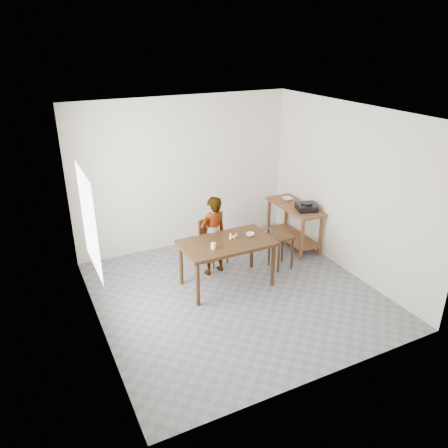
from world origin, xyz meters
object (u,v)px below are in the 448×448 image
prep_counter (293,226)px  dining_table (227,263)px  dining_chair (214,242)px  child (213,236)px  stool (281,251)px

prep_counter → dining_table: bearing=-157.9°
dining_table → dining_chair: bearing=79.9°
child → dining_chair: 0.44m
child → stool: bearing=152.5°
prep_counter → stool: prep_counter is taller
dining_chair → stool: bearing=-50.5°
dining_chair → dining_table: bearing=-116.4°
prep_counter → child: 1.78m
prep_counter → child: bearing=-171.8°
prep_counter → dining_chair: (-1.59, 0.05, -0.01)m
dining_table → dining_chair: dining_chair is taller
dining_table → prep_counter: prep_counter is taller
prep_counter → child: (-1.74, -0.25, 0.26)m
dining_chair → stool: size_ratio=1.32×
child → stool: 1.20m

